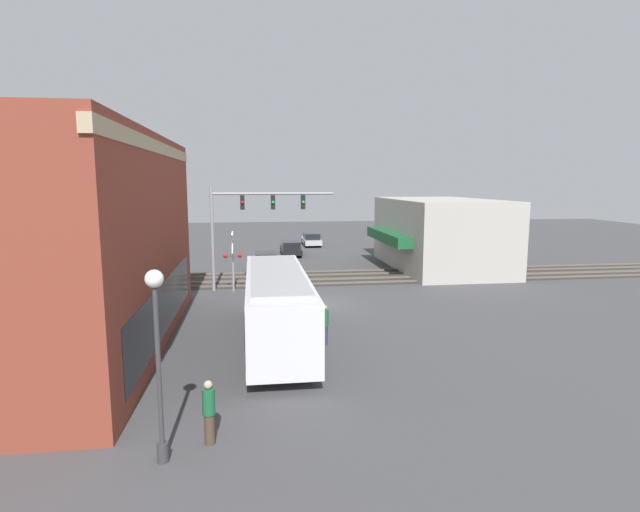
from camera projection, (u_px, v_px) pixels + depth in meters
name	position (u px, v px, depth m)	size (l,w,h in m)	color
ground_plane	(320.00, 304.00, 28.58)	(120.00, 120.00, 0.00)	#424244
brick_building	(48.00, 244.00, 20.20)	(17.32, 9.10, 8.84)	brown
shop_building	(439.00, 234.00, 40.33)	(13.62, 8.61, 5.55)	#B2ADA3
city_bus	(277.00, 304.00, 21.42)	(11.11, 2.59, 3.12)	silver
traffic_signal_gantry	(250.00, 214.00, 31.59)	(0.42, 7.79, 6.58)	gray
crossing_signal	(233.00, 256.00, 31.47)	(1.41, 1.18, 3.81)	gray
streetlamp	(158.00, 350.00, 11.98)	(0.44, 0.44, 4.86)	#38383A
rail_track_near	(309.00, 282.00, 34.46)	(2.60, 60.00, 0.15)	#332D28
rail_track_far	(304.00, 274.00, 37.60)	(2.60, 60.00, 0.15)	#332D28
parked_car_white	(266.00, 262.00, 39.22)	(4.36, 1.82, 1.44)	silver
parked_car_black	(291.00, 248.00, 47.50)	(4.90, 1.82, 1.36)	black
parked_car_silver	(311.00, 240.00, 54.66)	(4.72, 1.82, 1.41)	#B7B7BC
pedestrian_by_lamp	(209.00, 412.00, 13.13)	(0.34, 0.34, 1.76)	#473828
pedestrian_near_bus	(325.00, 325.00, 21.23)	(0.34, 0.34, 1.74)	#2D3351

